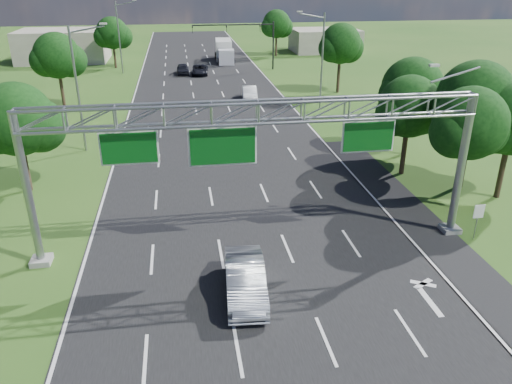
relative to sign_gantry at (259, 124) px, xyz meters
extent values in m
plane|color=#264F17|center=(-0.33, 18.00, -6.89)|extent=(220.00, 220.00, 0.00)
cube|color=black|center=(-0.33, 18.00, -6.89)|extent=(18.00, 180.00, 0.02)
cube|color=black|center=(9.87, 2.00, -6.89)|extent=(3.00, 30.00, 0.02)
cube|color=gray|center=(11.17, 0.00, -6.74)|extent=(1.00, 1.00, 0.30)
cylinder|color=gray|center=(11.17, 0.00, -2.89)|extent=(0.44, 0.44, 8.00)
cube|color=gray|center=(-11.33, 0.00, -6.74)|extent=(1.00, 1.00, 0.30)
cylinder|color=gray|center=(-11.33, 0.00, -2.89)|extent=(0.40, 0.40, 8.00)
cylinder|color=gray|center=(9.97, 0.00, 2.11)|extent=(2.54, 0.12, 0.79)
cube|color=beige|center=(8.77, 0.00, 2.61)|extent=(0.50, 0.22, 0.12)
cube|color=white|center=(-6.33, -0.02, -0.89)|extent=(2.80, 0.05, 1.70)
cube|color=#094C13|center=(-6.33, -0.08, -0.89)|extent=(2.62, 0.05, 1.52)
cube|color=white|center=(-1.83, -0.02, -1.04)|extent=(3.40, 0.05, 2.00)
cube|color=#094C13|center=(-1.83, -0.08, -1.04)|extent=(3.22, 0.05, 1.82)
cube|color=white|center=(5.67, -0.02, -0.89)|extent=(2.80, 0.05, 1.70)
cube|color=#094C13|center=(5.67, -0.08, -0.89)|extent=(2.62, 0.05, 1.52)
cylinder|color=gray|center=(12.07, -1.00, -5.89)|extent=(0.06, 0.06, 2.00)
cube|color=white|center=(12.07, -1.03, -5.19)|extent=(0.60, 0.04, 0.80)
cylinder|color=black|center=(10.67, 53.00, -3.39)|extent=(0.24, 0.24, 7.00)
cylinder|color=black|center=(4.67, 53.00, -0.29)|extent=(12.00, 0.18, 0.18)
imported|color=black|center=(-1.33, 53.00, -0.84)|extent=(0.18, 0.22, 1.10)
imported|color=black|center=(3.67, 53.00, -0.84)|extent=(0.18, 0.22, 1.10)
imported|color=black|center=(8.67, 53.00, -0.84)|extent=(0.18, 0.22, 1.10)
cylinder|color=gray|center=(-11.83, 18.00, -1.89)|extent=(0.20, 0.20, 10.00)
cylinder|color=gray|center=(-10.53, 18.00, 2.81)|extent=(2.78, 0.12, 0.60)
cube|color=beige|center=(-9.23, 18.00, 3.21)|extent=(0.55, 0.22, 0.12)
cylinder|color=gray|center=(-11.83, 53.00, -1.89)|extent=(0.20, 0.20, 10.00)
cylinder|color=gray|center=(-10.53, 53.00, 2.81)|extent=(2.78, 0.12, 0.60)
cube|color=beige|center=(-9.23, 53.00, 3.21)|extent=(0.55, 0.22, 0.12)
cylinder|color=gray|center=(11.17, 28.00, -1.89)|extent=(0.20, 0.20, 10.00)
cylinder|color=gray|center=(9.87, 28.00, 2.81)|extent=(2.78, 0.12, 0.60)
cube|color=beige|center=(8.57, 28.00, 3.21)|extent=(0.55, 0.22, 0.12)
cylinder|color=#2D2116|center=(13.17, 3.00, -5.02)|extent=(0.36, 0.36, 3.74)
sphere|color=black|center=(13.17, 3.00, -1.39)|extent=(4.40, 4.40, 4.40)
sphere|color=black|center=(14.27, 3.40, -1.94)|extent=(3.30, 3.30, 3.30)
sphere|color=black|center=(12.18, 2.70, -1.83)|extent=(3.08, 3.08, 3.08)
cylinder|color=#2D2116|center=(15.17, 6.00, -4.80)|extent=(0.36, 0.36, 4.18)
sphere|color=black|center=(15.17, 6.00, -0.71)|extent=(5.00, 5.00, 5.00)
sphere|color=black|center=(16.42, 6.40, -1.34)|extent=(3.75, 3.75, 3.75)
sphere|color=black|center=(14.04, 5.70, -1.21)|extent=(3.50, 3.50, 3.50)
cylinder|color=#2D2116|center=(12.17, 9.00, -5.24)|extent=(0.36, 0.36, 3.30)
sphere|color=black|center=(12.17, 9.00, -1.83)|extent=(4.40, 4.40, 4.40)
sphere|color=black|center=(13.27, 9.40, -2.38)|extent=(3.30, 3.30, 3.30)
sphere|color=black|center=(11.18, 8.70, -2.27)|extent=(3.08, 3.08, 3.08)
cylinder|color=#2D2116|center=(16.67, 4.00, -5.13)|extent=(0.36, 0.36, 3.52)
sphere|color=black|center=(15.63, 3.70, -1.99)|extent=(3.22, 3.22, 3.22)
cylinder|color=#2D2116|center=(14.17, 13.00, -5.13)|extent=(0.36, 0.36, 3.52)
sphere|color=black|center=(14.17, 13.00, -1.45)|extent=(4.80, 4.80, 4.80)
sphere|color=black|center=(15.37, 13.40, -2.05)|extent=(3.60, 3.60, 3.60)
sphere|color=black|center=(13.09, 12.70, -1.93)|extent=(3.36, 3.36, 3.36)
cylinder|color=#2D2116|center=(-14.33, 10.00, -5.35)|extent=(0.36, 0.36, 3.08)
sphere|color=black|center=(-14.33, 10.00, -1.89)|extent=(4.80, 4.80, 4.80)
sphere|color=black|center=(-13.13, 10.40, -2.49)|extent=(3.60, 3.60, 3.60)
cylinder|color=#2D2116|center=(-16.33, 33.00, -5.02)|extent=(0.36, 0.36, 3.74)
sphere|color=black|center=(-16.33, 33.00, -1.23)|extent=(4.80, 4.80, 4.80)
sphere|color=black|center=(-15.13, 33.40, -1.83)|extent=(3.60, 3.60, 3.60)
sphere|color=black|center=(-17.41, 32.70, -1.71)|extent=(3.36, 3.36, 3.36)
cylinder|color=#2D2116|center=(-13.33, 58.00, -5.24)|extent=(0.36, 0.36, 3.30)
sphere|color=black|center=(-13.33, 58.00, -1.67)|extent=(4.80, 4.80, 4.80)
sphere|color=black|center=(-12.13, 58.40, -2.27)|extent=(3.60, 3.60, 3.60)
sphere|color=black|center=(-14.41, 57.70, -2.15)|extent=(3.36, 3.36, 3.36)
cylinder|color=#2D2116|center=(15.67, 36.00, -4.91)|extent=(0.36, 0.36, 3.96)
sphere|color=black|center=(15.67, 36.00, -1.01)|extent=(4.80, 4.80, 4.80)
sphere|color=black|center=(16.87, 36.40, -1.61)|extent=(3.60, 3.60, 3.60)
sphere|color=black|center=(14.59, 35.70, -1.49)|extent=(3.36, 3.36, 3.36)
cylinder|color=#2D2116|center=(13.67, 66.00, -5.13)|extent=(0.36, 0.36, 3.52)
sphere|color=black|center=(13.67, 66.00, -1.45)|extent=(4.80, 4.80, 4.80)
sphere|color=black|center=(14.87, 66.40, -2.05)|extent=(3.60, 3.60, 3.60)
sphere|color=black|center=(12.59, 65.70, -1.93)|extent=(3.36, 3.36, 3.36)
cube|color=gray|center=(-22.33, 66.00, -4.39)|extent=(14.00, 10.00, 5.00)
cube|color=gray|center=(23.67, 70.00, -4.89)|extent=(12.00, 9.00, 4.00)
imported|color=#A8AEB3|center=(-1.33, -4.34, -6.05)|extent=(2.11, 5.19, 1.68)
imported|color=black|center=(-0.63, 50.30, -6.21)|extent=(2.68, 5.09, 1.36)
imported|color=black|center=(-3.05, 51.00, -6.16)|extent=(1.82, 4.34, 1.47)
imported|color=white|center=(4.29, 33.69, -6.13)|extent=(1.99, 4.75, 1.53)
cube|color=silver|center=(4.04, 62.75, -5.14)|extent=(2.91, 6.49, 3.18)
cube|color=silver|center=(4.04, 58.30, -5.73)|extent=(2.57, 2.47, 2.33)
cylinder|color=black|center=(2.87, 58.51, -6.36)|extent=(0.37, 1.06, 1.06)
cylinder|color=black|center=(5.20, 58.51, -6.36)|extent=(0.37, 1.06, 1.06)
cylinder|color=black|center=(2.87, 64.87, -6.36)|extent=(0.37, 1.06, 1.06)
cylinder|color=black|center=(5.20, 64.87, -6.36)|extent=(0.37, 1.06, 1.06)
camera|label=1|loc=(-3.79, -23.42, 6.85)|focal=35.00mm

